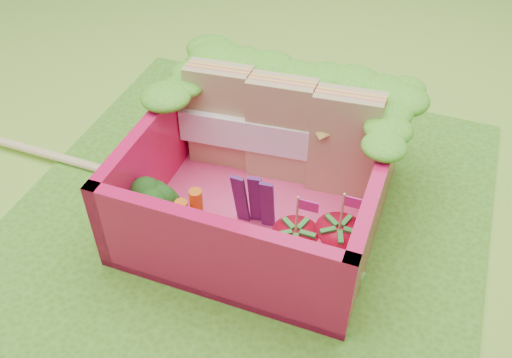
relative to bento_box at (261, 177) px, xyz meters
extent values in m
plane|color=#94CA39|center=(-0.06, 0.02, -0.31)|extent=(14.00, 14.00, 0.00)
cube|color=#4E8B1F|center=(-0.06, 0.02, -0.29)|extent=(2.60, 2.60, 0.03)
cube|color=#EE3C78|center=(0.00, 0.00, -0.25)|extent=(1.30, 1.30, 0.05)
cube|color=#D6124A|center=(0.00, 0.61, 0.00)|extent=(1.30, 0.07, 0.55)
cube|color=#D6124A|center=(0.00, -0.61, 0.00)|extent=(1.30, 0.07, 0.55)
cube|color=#D6124A|center=(-0.61, 0.00, 0.00)|extent=(0.07, 1.30, 0.55)
cube|color=#D6124A|center=(0.61, 0.00, 0.00)|extent=(0.07, 1.30, 0.55)
ellipsoid|color=#268618|center=(-0.50, 0.58, 0.33)|extent=(0.30, 0.30, 0.11)
ellipsoid|color=#268618|center=(-0.33, 0.58, 0.33)|extent=(0.30, 0.30, 0.11)
ellipsoid|color=#268618|center=(-0.17, 0.58, 0.33)|extent=(0.30, 0.30, 0.11)
ellipsoid|color=#268618|center=(0.00, 0.58, 0.33)|extent=(0.30, 0.30, 0.11)
ellipsoid|color=#268618|center=(0.17, 0.58, 0.33)|extent=(0.30, 0.30, 0.11)
ellipsoid|color=#268618|center=(0.33, 0.58, 0.33)|extent=(0.30, 0.30, 0.11)
ellipsoid|color=#268618|center=(0.50, 0.58, 0.33)|extent=(0.30, 0.30, 0.11)
ellipsoid|color=#268618|center=(-0.58, 0.10, 0.33)|extent=(0.27, 0.27, 0.10)
ellipsoid|color=#268618|center=(-0.58, 0.24, 0.33)|extent=(0.27, 0.27, 0.10)
ellipsoid|color=#268618|center=(-0.58, 0.38, 0.33)|extent=(0.27, 0.27, 0.10)
ellipsoid|color=#268618|center=(-0.58, 0.52, 0.33)|extent=(0.27, 0.27, 0.10)
ellipsoid|color=#268618|center=(-0.58, 0.66, 0.33)|extent=(0.27, 0.27, 0.10)
ellipsoid|color=#268618|center=(0.58, 0.10, 0.33)|extent=(0.27, 0.27, 0.10)
ellipsoid|color=#268618|center=(0.58, 0.24, 0.33)|extent=(0.27, 0.27, 0.10)
ellipsoid|color=#268618|center=(0.58, 0.38, 0.33)|extent=(0.27, 0.27, 0.10)
ellipsoid|color=#268618|center=(0.58, 0.52, 0.33)|extent=(0.27, 0.27, 0.10)
ellipsoid|color=#268618|center=(0.58, 0.66, 0.33)|extent=(0.27, 0.27, 0.10)
cube|color=tan|center=(-0.37, 0.31, 0.10)|extent=(0.38, 0.18, 0.65)
cube|color=tan|center=(0.00, 0.31, 0.10)|extent=(0.38, 0.18, 0.65)
cube|color=tan|center=(0.37, 0.31, 0.10)|extent=(0.38, 0.18, 0.65)
cube|color=white|center=(0.00, 0.31, 0.07)|extent=(1.18, 0.28, 0.20)
cylinder|color=#528F45|center=(-0.44, -0.33, -0.15)|extent=(0.12, 0.12, 0.15)
ellipsoid|color=#134412|center=(-0.44, -0.33, -0.01)|extent=(0.32, 0.32, 0.12)
cylinder|color=orange|center=(-0.32, -0.34, -0.11)|extent=(0.07, 0.07, 0.24)
cylinder|color=orange|center=(-0.26, -0.27, -0.09)|extent=(0.07, 0.07, 0.27)
cube|color=#471A5B|center=(-0.06, -0.16, -0.04)|extent=(0.07, 0.02, 0.38)
cube|color=#471A5B|center=(0.02, -0.14, -0.04)|extent=(0.07, 0.03, 0.38)
cube|color=#471A5B|center=(0.09, -0.16, -0.04)|extent=(0.07, 0.03, 0.38)
cone|color=red|center=(0.30, -0.32, -0.11)|extent=(0.23, 0.23, 0.23)
cylinder|color=tan|center=(0.30, -0.32, 0.13)|extent=(0.01, 0.01, 0.24)
cube|color=#CC2284|center=(0.35, -0.32, 0.21)|extent=(0.10, 0.01, 0.06)
cone|color=red|center=(0.49, -0.24, -0.11)|extent=(0.24, 0.24, 0.24)
cylinder|color=tan|center=(0.49, -0.24, 0.13)|extent=(0.01, 0.01, 0.24)
cube|color=#CC2284|center=(0.54, -0.24, 0.21)|extent=(0.10, 0.01, 0.06)
cube|color=#60C13C|center=(0.50, -0.29, -0.20)|extent=(0.33, 0.15, 0.05)
cube|color=#60C13C|center=(0.19, -0.32, -0.20)|extent=(0.31, 0.23, 0.05)
cube|color=#E5C87D|center=(-1.12, -0.02, -0.25)|extent=(2.26, 0.07, 0.04)
cube|color=#E5C87D|center=(-1.07, -0.01, -0.25)|extent=(2.26, 0.07, 0.04)
camera|label=1|loc=(0.77, -2.14, 2.07)|focal=40.00mm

